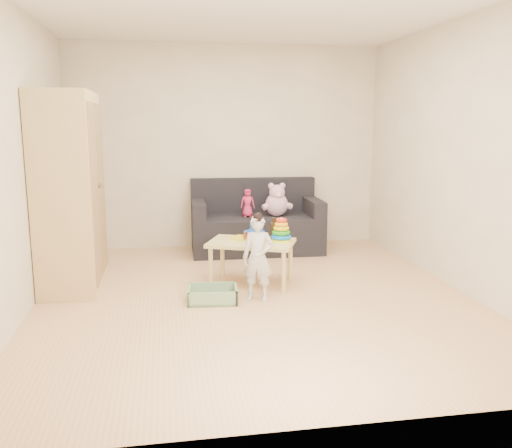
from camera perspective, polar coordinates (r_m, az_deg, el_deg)
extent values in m
plane|color=tan|center=(5.14, -0.08, -7.67)|extent=(4.50, 4.50, 0.00)
plane|color=white|center=(4.98, -0.09, 22.07)|extent=(4.50, 4.50, 0.00)
plane|color=beige|center=(7.11, -3.14, 8.09)|extent=(4.00, 0.00, 4.00)
plane|color=beige|center=(2.70, 7.90, 3.86)|extent=(4.00, 0.00, 4.00)
plane|color=beige|center=(4.96, -23.64, 6.13)|extent=(0.00, 4.50, 4.50)
plane|color=beige|center=(5.58, 20.76, 6.73)|extent=(0.00, 4.50, 4.50)
cube|color=#E0C27B|center=(5.58, -19.05, 3.25)|extent=(0.53, 1.06, 1.91)
cube|color=black|center=(6.87, 0.05, -1.01)|extent=(1.64, 0.85, 0.46)
cube|color=#EBD481|center=(5.49, -0.48, -4.07)|extent=(0.97, 0.80, 0.44)
imported|color=beige|center=(4.96, 0.21, -3.70)|extent=(0.33, 0.28, 0.77)
imported|color=#CB2659|center=(6.72, -0.89, 2.20)|extent=(0.18, 0.12, 0.34)
cylinder|color=#FFFD0D|center=(5.45, 2.66, -1.69)|extent=(0.19, 0.19, 0.02)
cylinder|color=silver|center=(5.43, 2.67, -0.54)|extent=(0.02, 0.02, 0.22)
torus|color=blue|center=(5.44, 2.66, -1.35)|extent=(0.21, 0.21, 0.04)
torus|color=#258C15|center=(5.43, 2.67, -0.88)|extent=(0.18, 0.18, 0.04)
torus|color=#D7B90B|center=(5.42, 2.67, -0.43)|extent=(0.16, 0.16, 0.04)
torus|color=#FFA60D|center=(5.42, 2.68, 0.00)|extent=(0.13, 0.13, 0.04)
torus|color=red|center=(5.41, 2.68, 0.41)|extent=(0.11, 0.11, 0.04)
cylinder|color=black|center=(5.52, 1.91, -0.73)|extent=(0.08, 0.08, 0.17)
cylinder|color=black|center=(5.50, 1.92, 0.29)|extent=(0.03, 0.03, 0.05)
cylinder|color=black|center=(5.50, 1.92, 0.58)|extent=(0.04, 0.04, 0.01)
cube|color=yellow|center=(5.55, -1.26, -1.48)|extent=(0.30, 0.30, 0.02)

